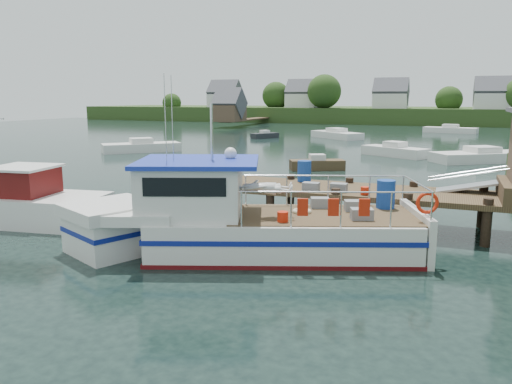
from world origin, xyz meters
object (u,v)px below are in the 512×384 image
(dock, at_px, (473,173))
(moored_far, at_px, (450,130))
(moored_d, at_px, (336,134))
(moored_c, at_px, (482,156))
(lobster_boat, at_px, (238,222))
(work_boat, at_px, (5,203))
(moored_a, at_px, (141,147))
(moored_b, at_px, (395,151))
(moored_rowboat, at_px, (317,164))
(moored_e, at_px, (265,135))

(dock, relative_size, moored_far, 2.27)
(moored_d, bearing_deg, moored_c, -69.32)
(dock, relative_size, lobster_boat, 1.48)
(work_boat, bearing_deg, moored_d, 77.35)
(moored_a, bearing_deg, moored_b, -12.08)
(moored_far, bearing_deg, moored_rowboat, -104.73)
(moored_far, distance_m, moored_b, 32.07)
(lobster_boat, relative_size, moored_a, 1.73)
(moored_rowboat, distance_m, moored_far, 42.60)
(lobster_boat, distance_m, moored_d, 46.01)
(moored_far, bearing_deg, dock, -92.72)
(lobster_boat, distance_m, moored_b, 28.88)
(moored_b, distance_m, moored_d, 18.72)
(moored_c, bearing_deg, moored_b, 143.83)
(lobster_boat, height_order, moored_b, lobster_boat)
(moored_rowboat, xyz_separation_m, moored_c, (10.60, 8.58, 0.05))
(dock, relative_size, moored_c, 2.16)
(moored_b, xyz_separation_m, moored_e, (-16.63, 13.85, -0.10))
(moored_a, bearing_deg, moored_c, -17.68)
(dock, height_order, moored_far, dock)
(moored_a, relative_size, moored_d, 0.91)
(moored_rowboat, distance_m, moored_b, 10.79)
(lobster_boat, bearing_deg, work_boat, 157.30)
(moored_far, relative_size, moored_d, 1.02)
(moored_c, bearing_deg, work_boat, -148.48)
(lobster_boat, bearing_deg, moored_rowboat, 76.83)
(lobster_boat, distance_m, moored_e, 45.20)
(moored_b, height_order, moored_d, moored_d)
(lobster_boat, distance_m, moored_c, 28.65)
(moored_e, bearing_deg, moored_rowboat, -39.89)
(moored_rowboat, bearing_deg, moored_far, 82.06)
(moored_a, relative_size, moored_b, 1.12)
(moored_rowboat, relative_size, moored_a, 0.59)
(moored_rowboat, distance_m, moored_c, 13.64)
(moored_rowboat, xyz_separation_m, moored_d, (-4.47, 26.68, 0.07))
(work_boat, height_order, moored_b, work_boat)
(work_boat, distance_m, moored_b, 30.78)
(dock, bearing_deg, work_boat, -165.34)
(dock, bearing_deg, moored_e, 119.84)
(lobster_boat, bearing_deg, moored_far, 64.32)
(dock, distance_m, moored_far, 55.75)
(work_boat, xyz_separation_m, moored_d, (3.44, 45.04, -0.27))
(dock, xyz_separation_m, moored_e, (-21.67, 37.76, -1.88))
(work_boat, xyz_separation_m, moored_far, (16.11, 60.17, -0.29))
(moored_b, relative_size, moored_d, 0.81)
(moored_far, relative_size, moored_e, 2.04)
(moored_far, bearing_deg, moored_a, -128.86)
(moored_b, height_order, moored_e, moored_b)
(moored_b, distance_m, moored_c, 6.71)
(moored_d, distance_m, moored_e, 8.60)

